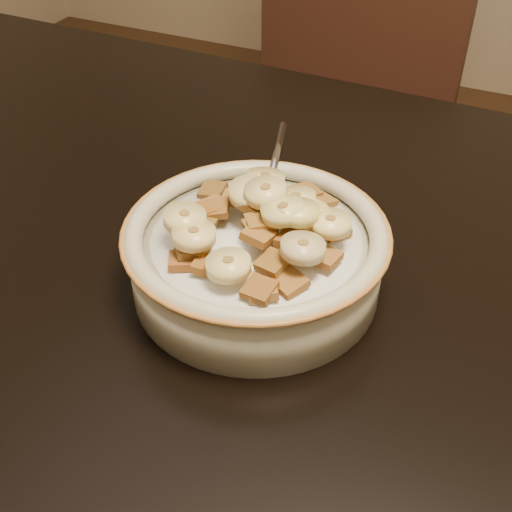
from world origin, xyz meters
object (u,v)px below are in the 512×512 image
at_px(table, 145,313).
at_px(chair, 323,120).
at_px(spoon, 263,211).
at_px(cereal_bowl, 256,263).

distance_m(table, chair, 0.85).
relative_size(chair, spoon, 21.62).
height_order(table, cereal_bowl, cereal_bowl).
bearing_deg(chair, spoon, -73.04).
xyz_separation_m(cereal_bowl, spoon, (-0.01, 0.03, 0.03)).
bearing_deg(spoon, chair, -89.47).
distance_m(table, spoon, 0.13).
distance_m(cereal_bowl, spoon, 0.04).
height_order(table, chair, chair).
bearing_deg(chair, table, -79.12).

